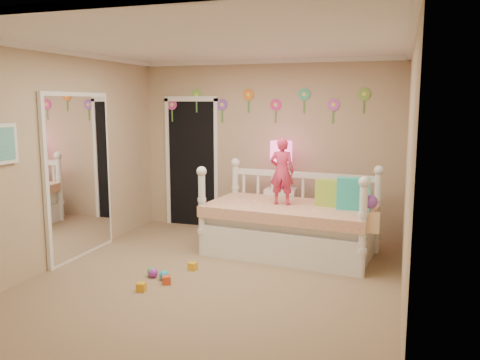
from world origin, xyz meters
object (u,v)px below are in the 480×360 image
(child, at_px, (282,171))
(table_lamp, at_px, (281,157))
(daybed, at_px, (290,210))
(nightstand, at_px, (280,213))

(child, bearing_deg, table_lamp, -78.95)
(child, height_order, table_lamp, child)
(daybed, height_order, table_lamp, table_lamp)
(table_lamp, bearing_deg, daybed, -67.15)
(child, distance_m, table_lamp, 0.77)
(daybed, xyz_separation_m, table_lamp, (-0.30, 0.72, 0.60))
(daybed, bearing_deg, table_lamp, 119.01)
(daybed, xyz_separation_m, nightstand, (-0.30, 0.72, -0.22))
(daybed, xyz_separation_m, child, (-0.11, -0.02, 0.50))
(child, xyz_separation_m, nightstand, (-0.19, 0.74, -0.73))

